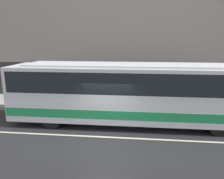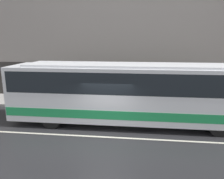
# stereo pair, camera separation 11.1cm
# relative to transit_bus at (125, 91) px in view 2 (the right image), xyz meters

# --- Properties ---
(ground_plane) EXTENTS (60.00, 60.00, 0.00)m
(ground_plane) POSITION_rel_transit_bus_xyz_m (-0.83, -1.89, -1.87)
(ground_plane) COLOR #262628
(sidewalk) EXTENTS (60.00, 2.89, 0.16)m
(sidewalk) POSITION_rel_transit_bus_xyz_m (-0.83, 3.56, -1.79)
(sidewalk) COLOR #A09E99
(sidewalk) RESTS_ON ground_plane
(building_facade) EXTENTS (60.00, 0.35, 13.09)m
(building_facade) POSITION_rel_transit_bus_xyz_m (-0.83, 5.14, 4.47)
(building_facade) COLOR gray
(building_facade) RESTS_ON ground_plane
(lane_stripe) EXTENTS (54.00, 0.14, 0.01)m
(lane_stripe) POSITION_rel_transit_bus_xyz_m (-0.83, -1.89, -1.86)
(lane_stripe) COLOR beige
(lane_stripe) RESTS_ON ground_plane
(transit_bus) EXTENTS (12.40, 2.62, 3.31)m
(transit_bus) POSITION_rel_transit_bus_xyz_m (0.00, 0.00, 0.00)
(transit_bus) COLOR silver
(transit_bus) RESTS_ON ground_plane
(pedestrian_waiting) EXTENTS (0.36, 0.36, 1.65)m
(pedestrian_waiting) POSITION_rel_transit_bus_xyz_m (0.05, 4.19, -0.94)
(pedestrian_waiting) COLOR #1E5933
(pedestrian_waiting) RESTS_ON sidewalk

